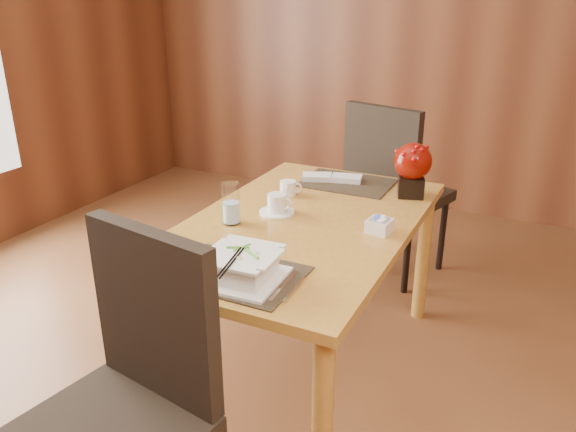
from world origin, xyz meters
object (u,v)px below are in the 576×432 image
at_px(water_glass, 231,204).
at_px(far_chair, 391,183).
at_px(near_chair, 126,392).
at_px(sugar_caddy, 379,226).
at_px(soup_setting, 243,267).
at_px(dining_table, 302,241).
at_px(coffee_cup, 277,205).
at_px(creamer_jug, 288,188).
at_px(berry_decor, 413,166).
at_px(bread_plate, 145,271).

bearing_deg(water_glass, far_chair, 74.46).
bearing_deg(near_chair, sugar_caddy, 78.94).
xyz_separation_m(soup_setting, water_glass, (-0.30, 0.42, 0.04)).
height_order(dining_table, coffee_cup, coffee_cup).
bearing_deg(sugar_caddy, soup_setting, -115.83).
xyz_separation_m(soup_setting, creamer_jug, (-0.24, 0.83, -0.02)).
xyz_separation_m(berry_decor, bread_plate, (-0.63, -1.17, -0.14)).
relative_size(dining_table, coffee_cup, 9.60).
bearing_deg(soup_setting, bread_plate, -167.10).
bearing_deg(coffee_cup, bread_plate, -102.88).
distance_m(creamer_jug, sugar_caddy, 0.58).
xyz_separation_m(dining_table, sugar_caddy, (0.33, 0.02, 0.12)).
bearing_deg(soup_setting, far_chair, 85.58).
relative_size(sugar_caddy, berry_decor, 0.36).
relative_size(sugar_caddy, bread_plate, 0.62).
distance_m(dining_table, creamer_jug, 0.35).
height_order(water_glass, creamer_jug, water_glass).
bearing_deg(water_glass, sugar_caddy, 16.94).
height_order(coffee_cup, sugar_caddy, coffee_cup).
height_order(creamer_jug, far_chair, far_chair).
distance_m(creamer_jug, bread_plate, 0.93).
height_order(soup_setting, water_glass, water_glass).
distance_m(water_glass, near_chair, 0.94).
bearing_deg(dining_table, near_chair, -94.01).
height_order(berry_decor, near_chair, near_chair).
relative_size(dining_table, near_chair, 1.42).
relative_size(coffee_cup, sugar_caddy, 1.70).
relative_size(sugar_caddy, far_chair, 0.09).
distance_m(berry_decor, bread_plate, 1.34).
bearing_deg(sugar_caddy, creamer_jug, 155.73).
relative_size(coffee_cup, far_chair, 0.15).
bearing_deg(bread_plate, far_chair, 77.68).
distance_m(water_glass, sugar_caddy, 0.62).
bearing_deg(near_chair, bread_plate, 129.82).
xyz_separation_m(sugar_caddy, near_chair, (-0.41, -1.07, -0.18)).
bearing_deg(berry_decor, far_chair, 113.25).
relative_size(water_glass, sugar_caddy, 1.91).
relative_size(dining_table, sugar_caddy, 16.35).
distance_m(dining_table, near_chair, 1.05).
bearing_deg(soup_setting, berry_decor, 72.00).
xyz_separation_m(coffee_cup, near_chair, (0.06, -1.07, -0.19)).
height_order(dining_table, creamer_jug, creamer_jug).
distance_m(dining_table, sugar_caddy, 0.36).
distance_m(bread_plate, far_chair, 1.80).
relative_size(dining_table, water_glass, 8.57).
height_order(coffee_cup, bread_plate, coffee_cup).
distance_m(dining_table, soup_setting, 0.60).
height_order(creamer_jug, near_chair, near_chair).
height_order(sugar_caddy, berry_decor, berry_decor).
height_order(creamer_jug, bread_plate, creamer_jug).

